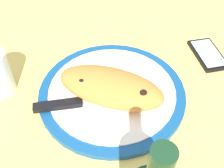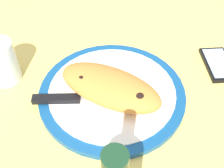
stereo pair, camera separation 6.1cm
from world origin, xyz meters
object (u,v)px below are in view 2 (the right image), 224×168
Objects in this scene: calzone at (111,87)px; knife at (72,99)px; fork at (123,66)px; water_glass at (3,64)px; smartphone at (218,64)px; plate at (112,93)px.

calzone is 8.96cm from knife.
fork is at bearing -116.15° from knife.
fork is 28.05cm from water_glass.
knife is at bearing 40.81° from smartphone.
fork is 1.12× the size of smartphone.
fork is 0.65× the size of knife.
smartphone is 1.30× the size of water_glass.
knife reaches higher than smartphone.
plate is 25.93cm from water_glass.
fork is at bearing -154.57° from water_glass.
water_glass is at bearing 8.63° from plate.
water_glass reaches higher than plate.
plate reaches higher than smartphone.
smartphone is at bearing -138.90° from plate.
water_glass reaches higher than calzone.
smartphone is at bearing -154.00° from fork.
water_glass is at bearing 5.53° from calzone.
smartphone is at bearing -139.19° from knife.
smartphone is at bearing -136.35° from calzone.
calzone is (-0.40, 1.36, 3.44)cm from plate.
fork is (0.56, -9.49, -2.37)cm from calzone.
knife is 37.55cm from smartphone.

